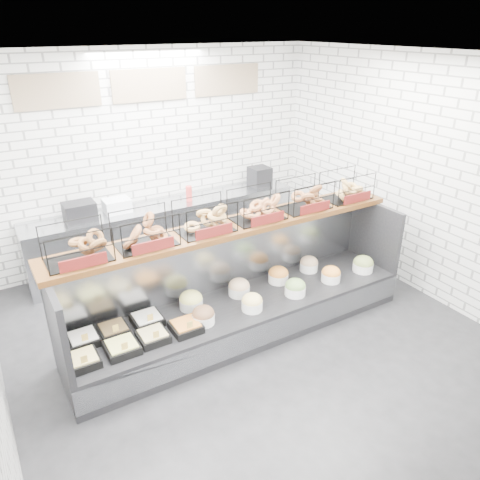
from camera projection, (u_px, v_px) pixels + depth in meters
ground at (256, 344)px, 5.23m from camera, size 5.50×5.50×0.00m
room_shell at (228, 151)px, 4.82m from camera, size 5.02×5.51×3.01m
display_case at (240, 305)px, 5.35m from camera, size 4.00×0.90×1.20m
bagel_shelf at (232, 214)px, 5.04m from camera, size 4.10×0.50×0.40m
prep_counter at (168, 230)px, 6.92m from camera, size 4.00×0.60×1.20m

